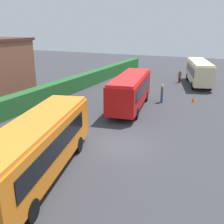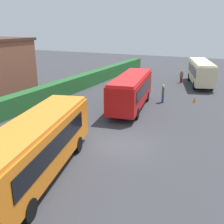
# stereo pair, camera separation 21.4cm
# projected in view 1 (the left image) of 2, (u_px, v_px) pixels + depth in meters

# --- Properties ---
(ground_plane) EXTENTS (111.30, 111.30, 0.00)m
(ground_plane) POSITION_uv_depth(u_px,v_px,m) (122.00, 145.00, 18.20)
(ground_plane) COLOR #38383D
(bus_orange) EXTENTS (10.79, 5.06, 3.21)m
(bus_orange) POSITION_uv_depth(u_px,v_px,m) (38.00, 145.00, 13.82)
(bus_orange) COLOR orange
(bus_orange) RESTS_ON ground_plane
(bus_red) EXTENTS (10.00, 4.12, 3.24)m
(bus_red) POSITION_uv_depth(u_px,v_px,m) (130.00, 90.00, 25.70)
(bus_red) COLOR red
(bus_red) RESTS_ON ground_plane
(bus_cream) EXTENTS (9.80, 4.94, 3.24)m
(bus_cream) POSITION_uv_depth(u_px,v_px,m) (199.00, 71.00, 36.11)
(bus_cream) COLOR beige
(bus_cream) RESTS_ON ground_plane
(person_left) EXTENTS (0.46, 0.35, 1.92)m
(person_left) POSITION_uv_depth(u_px,v_px,m) (162.00, 93.00, 27.95)
(person_left) COLOR #334C8C
(person_left) RESTS_ON ground_plane
(person_center) EXTENTS (0.43, 0.51, 1.74)m
(person_center) POSITION_uv_depth(u_px,v_px,m) (180.00, 76.00, 37.75)
(person_center) COLOR maroon
(person_center) RESTS_ON ground_plane
(traffic_cone) EXTENTS (0.36, 0.36, 0.60)m
(traffic_cone) POSITION_uv_depth(u_px,v_px,m) (193.00, 99.00, 28.25)
(traffic_cone) COLOR orange
(traffic_cone) RESTS_ON ground_plane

